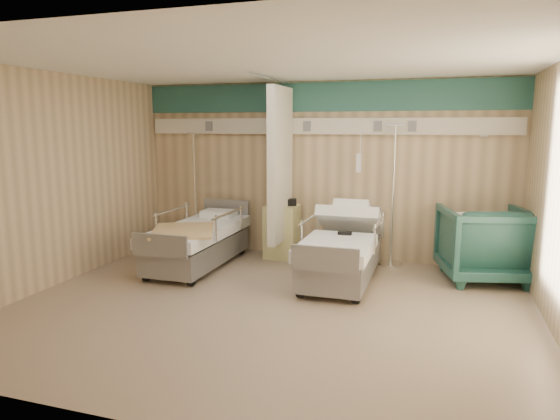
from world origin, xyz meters
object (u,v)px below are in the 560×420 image
object	(u,v)px
bed_left	(198,246)
visitor_armchair	(484,244)
bedside_cabinet	(282,232)
iv_stand_right	(391,237)
iv_stand_left	(196,227)
bed_right	(342,258)

from	to	relation	value
bed_left	visitor_armchair	size ratio (longest dim) A/B	1.91
bedside_cabinet	iv_stand_right	world-z (taller)	iv_stand_right
bed_left	iv_stand_left	world-z (taller)	iv_stand_left
bed_right	iv_stand_left	bearing A→B (deg)	161.61
bed_right	bed_left	distance (m)	2.20
iv_stand_right	iv_stand_left	distance (m)	3.25
bed_left	iv_stand_right	bearing A→B (deg)	19.48
visitor_armchair	bedside_cabinet	bearing A→B (deg)	-19.65
bed_right	bed_left	world-z (taller)	same
bedside_cabinet	visitor_armchair	xyz separation A→B (m)	(3.00, -0.30, 0.09)
visitor_armchair	iv_stand_left	world-z (taller)	iv_stand_left
bedside_cabinet	iv_stand_left	distance (m)	1.53
bed_left	visitor_armchair	distance (m)	4.10
iv_stand_right	iv_stand_left	size ratio (longest dim) A/B	1.07
bed_left	iv_stand_left	distance (m)	1.02
visitor_armchair	iv_stand_right	xyz separation A→B (m)	(-1.28, 0.38, -0.08)
bed_right	bed_left	bearing A→B (deg)	180.00
bed_right	iv_stand_right	bearing A→B (deg)	59.78
bedside_cabinet	iv_stand_right	bearing A→B (deg)	2.66
iv_stand_left	iv_stand_right	bearing A→B (deg)	1.57
bed_left	bedside_cabinet	bearing A→B (deg)	40.60
bed_right	visitor_armchair	size ratio (longest dim) A/B	1.91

